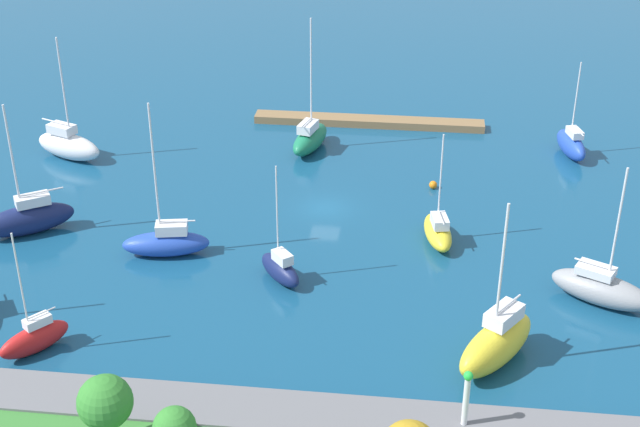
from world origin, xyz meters
TOP-DOWN VIEW (x-y plane):
  - water at (0.00, 0.00)m, footprint 160.00×160.00m
  - pier_dock at (-2.42, -19.33)m, footprint 24.08×2.12m
  - breakwater at (0.00, 27.83)m, footprint 69.24×3.66m
  - harbor_beacon at (-11.19, 27.83)m, footprint 0.56×0.56m
  - park_tree_center at (8.49, 31.90)m, footprint 3.09×3.09m
  - sailboat_yellow_outer_mooring at (-9.67, 4.85)m, footprint 3.04×5.99m
  - sailboat_navy_lone_north at (2.02, 12.06)m, footprint 4.26×4.66m
  - sailboat_blue_west_end at (-22.48, -13.77)m, footprint 3.17×6.13m
  - sailboat_red_by_breakwater at (16.76, 22.67)m, footprint 4.22×4.69m
  - sailboat_gray_far_north at (-21.28, 12.30)m, footprint 7.72×5.70m
  - sailboat_white_lone_south at (25.80, -7.52)m, footprint 7.74×5.07m
  - sailboat_yellow_inner_mooring at (-13.42, 20.39)m, footprint 6.39×7.68m
  - sailboat_navy_near_pier at (23.62, 7.26)m, footprint 7.49×6.01m
  - sailboat_green_far_south at (2.89, -12.17)m, footprint 3.94×7.28m
  - sailboat_blue_east_end at (11.49, 9.34)m, footprint 7.11×3.51m
  - mooring_buoy_orange at (-9.26, -4.95)m, footprint 0.72×0.72m

SIDE VIEW (x-z plane):
  - water at x=0.00m, z-range 0.00..0.00m
  - mooring_buoy_orange at x=-9.26m, z-range 0.00..0.72m
  - pier_dock at x=-2.42m, z-range 0.00..0.78m
  - breakwater at x=0.00m, z-range 0.00..1.08m
  - sailboat_yellow_outer_mooring at x=-9.67m, z-range -3.62..5.67m
  - sailboat_navy_lone_north at x=2.02m, z-range -3.64..5.73m
  - sailboat_red_by_breakwater at x=16.76m, z-range -3.47..5.62m
  - sailboat_blue_east_end at x=11.49m, z-range -5.22..7.51m
  - sailboat_gray_far_north at x=-21.28m, z-range -4.20..6.63m
  - sailboat_blue_west_end at x=-22.48m, z-range -3.44..5.94m
  - sailboat_green_far_south at x=2.89m, z-range -5.29..7.87m
  - sailboat_navy_near_pier at x=23.62m, z-range -4.26..7.07m
  - sailboat_white_lone_south at x=25.80m, z-range -4.64..7.45m
  - sailboat_yellow_inner_mooring at x=-13.42m, z-range -4.30..7.58m
  - harbor_beacon at x=-11.19m, z-range 1.37..5.10m
  - park_tree_center at x=8.49m, z-range 1.74..6.49m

